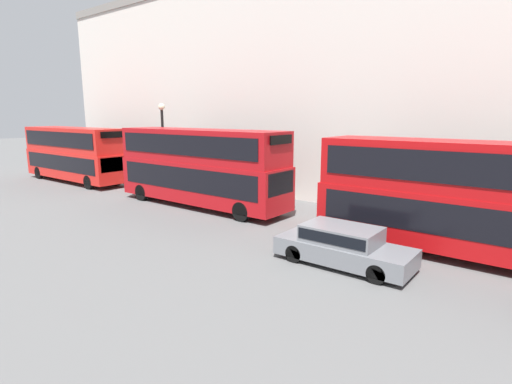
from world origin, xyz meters
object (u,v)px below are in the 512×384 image
bus_leading (465,195)px  bus_second_in_queue (200,164)px  bus_third_in_queue (74,152)px  car_hatchback (343,244)px  pedestrian (180,178)px

bus_leading → bus_second_in_queue: size_ratio=0.96×
bus_third_in_queue → car_hatchback: bearing=-97.9°
bus_leading → pedestrian: (2.80, 18.58, -1.53)m
bus_second_in_queue → car_hatchback: size_ratio=2.35×
bus_leading → bus_second_in_queue: 13.70m
bus_third_in_queue → pedestrian: size_ratio=5.98×
bus_third_in_queue → pedestrian: bearing=-72.8°
bus_leading → bus_second_in_queue: bus_second_in_queue is taller
bus_leading → car_hatchback: bearing=137.4°
bus_leading → bus_third_in_queue: 27.64m
bus_leading → pedestrian: 18.85m
bus_second_in_queue → pedestrian: size_ratio=6.17×
bus_second_in_queue → bus_third_in_queue: 13.95m
bus_third_in_queue → pedestrian: (2.80, -9.06, -1.49)m
bus_leading → pedestrian: bearing=81.4°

